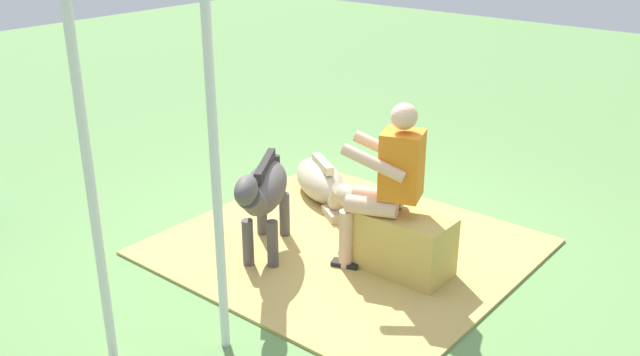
{
  "coord_description": "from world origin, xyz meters",
  "views": [
    {
      "loc": [
        -3.31,
        4.14,
        2.77
      ],
      "look_at": [
        0.17,
        -0.09,
        0.55
      ],
      "focal_mm": 39.05,
      "sensor_mm": 36.0,
      "label": 1
    }
  ],
  "objects_px": {
    "hay_bale": "(404,244)",
    "tent_pole_mid": "(90,180)",
    "pony_lying": "(323,183)",
    "person_seated": "(386,179)",
    "pony_standing": "(264,192)",
    "tent_pole_left": "(215,170)"
  },
  "relations": [
    {
      "from": "hay_bale",
      "to": "pony_standing",
      "type": "xyz_separation_m",
      "value": [
        1.03,
        0.49,
        0.33
      ]
    },
    {
      "from": "person_seated",
      "to": "tent_pole_mid",
      "type": "height_order",
      "value": "tent_pole_mid"
    },
    {
      "from": "pony_standing",
      "to": "tent_pole_left",
      "type": "distance_m",
      "value": 1.41
    },
    {
      "from": "person_seated",
      "to": "pony_lying",
      "type": "height_order",
      "value": "person_seated"
    },
    {
      "from": "person_seated",
      "to": "pony_lying",
      "type": "bearing_deg",
      "value": -31.2
    },
    {
      "from": "pony_standing",
      "to": "tent_pole_mid",
      "type": "height_order",
      "value": "tent_pole_mid"
    },
    {
      "from": "tent_pole_mid",
      "to": "pony_standing",
      "type": "bearing_deg",
      "value": -83.2
    },
    {
      "from": "person_seated",
      "to": "pony_lying",
      "type": "relative_size",
      "value": 1.09
    },
    {
      "from": "pony_standing",
      "to": "tent_pole_left",
      "type": "height_order",
      "value": "tent_pole_left"
    },
    {
      "from": "person_seated",
      "to": "tent_pole_mid",
      "type": "xyz_separation_m",
      "value": [
        0.67,
        2.08,
        0.48
      ]
    },
    {
      "from": "hay_bale",
      "to": "tent_pole_left",
      "type": "bearing_deg",
      "value": 75.99
    },
    {
      "from": "hay_bale",
      "to": "tent_pole_mid",
      "type": "bearing_deg",
      "value": 68.5
    },
    {
      "from": "pony_lying",
      "to": "tent_pole_mid",
      "type": "distance_m",
      "value": 3.05
    },
    {
      "from": "hay_bale",
      "to": "tent_pole_mid",
      "type": "xyz_separation_m",
      "value": [
        0.83,
        2.12,
        0.99
      ]
    },
    {
      "from": "pony_lying",
      "to": "person_seated",
      "type": "bearing_deg",
      "value": 148.8
    },
    {
      "from": "person_seated",
      "to": "tent_pole_left",
      "type": "relative_size",
      "value": 0.56
    },
    {
      "from": "pony_lying",
      "to": "tent_pole_mid",
      "type": "bearing_deg",
      "value": 100.85
    },
    {
      "from": "hay_bale",
      "to": "pony_lying",
      "type": "bearing_deg",
      "value": -26.86
    },
    {
      "from": "pony_standing",
      "to": "pony_lying",
      "type": "height_order",
      "value": "pony_standing"
    },
    {
      "from": "hay_bale",
      "to": "tent_pole_mid",
      "type": "relative_size",
      "value": 0.3
    },
    {
      "from": "hay_bale",
      "to": "tent_pole_mid",
      "type": "height_order",
      "value": "tent_pole_mid"
    },
    {
      "from": "pony_standing",
      "to": "tent_pole_left",
      "type": "relative_size",
      "value": 0.48
    }
  ]
}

